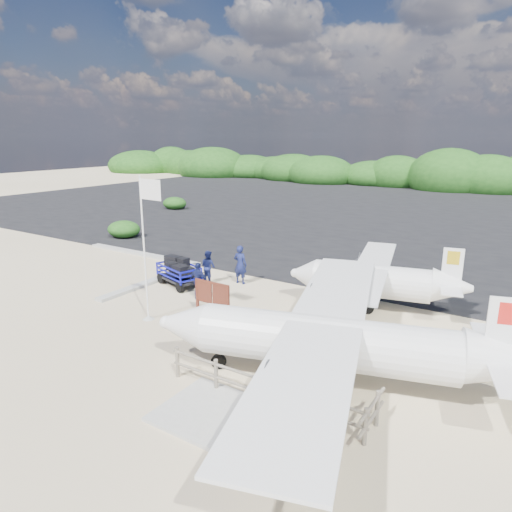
{
  "coord_description": "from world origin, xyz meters",
  "views": [
    {
      "loc": [
        11.94,
        -14.44,
        7.27
      ],
      "look_at": [
        0.56,
        3.31,
        1.69
      ],
      "focal_mm": 32.0,
      "sensor_mm": 36.0,
      "label": 1
    }
  ],
  "objects_px": {
    "crew_b": "(208,267)",
    "crew_c": "(199,281)",
    "aircraft_small": "(269,202)",
    "signboard": "(213,316)",
    "crew_a": "(240,264)",
    "baggage_cart": "(179,286)",
    "flagpole": "(149,319)"
  },
  "relations": [
    {
      "from": "crew_b",
      "to": "crew_c",
      "type": "height_order",
      "value": "crew_c"
    },
    {
      "from": "crew_c",
      "to": "aircraft_small",
      "type": "xyz_separation_m",
      "value": [
        -13.68,
        28.79,
        -0.87
      ]
    },
    {
      "from": "crew_c",
      "to": "signboard",
      "type": "bearing_deg",
      "value": 146.04
    },
    {
      "from": "crew_b",
      "to": "crew_c",
      "type": "relative_size",
      "value": 0.97
    },
    {
      "from": "crew_b",
      "to": "crew_a",
      "type": "bearing_deg",
      "value": -141.23
    },
    {
      "from": "crew_b",
      "to": "baggage_cart",
      "type": "bearing_deg",
      "value": 65.4
    },
    {
      "from": "flagpole",
      "to": "crew_b",
      "type": "xyz_separation_m",
      "value": [
        -0.95,
        5.15,
        0.84
      ]
    },
    {
      "from": "flagpole",
      "to": "signboard",
      "type": "relative_size",
      "value": 3.15
    },
    {
      "from": "flagpole",
      "to": "crew_b",
      "type": "bearing_deg",
      "value": 100.49
    },
    {
      "from": "crew_b",
      "to": "aircraft_small",
      "type": "distance_m",
      "value": 29.39
    },
    {
      "from": "signboard",
      "to": "aircraft_small",
      "type": "bearing_deg",
      "value": 117.81
    },
    {
      "from": "flagpole",
      "to": "crew_a",
      "type": "distance_m",
      "value": 6.0
    },
    {
      "from": "signboard",
      "to": "crew_a",
      "type": "height_order",
      "value": "crew_a"
    },
    {
      "from": "baggage_cart",
      "to": "crew_a",
      "type": "distance_m",
      "value": 3.22
    },
    {
      "from": "flagpole",
      "to": "crew_c",
      "type": "height_order",
      "value": "flagpole"
    },
    {
      "from": "baggage_cart",
      "to": "flagpole",
      "type": "xyz_separation_m",
      "value": [
        1.85,
        -3.93,
        0.0
      ]
    },
    {
      "from": "crew_c",
      "to": "aircraft_small",
      "type": "bearing_deg",
      "value": -63.27
    },
    {
      "from": "flagpole",
      "to": "crew_b",
      "type": "distance_m",
      "value": 5.31
    },
    {
      "from": "flagpole",
      "to": "signboard",
      "type": "distance_m",
      "value": 2.62
    },
    {
      "from": "baggage_cart",
      "to": "signboard",
      "type": "distance_m",
      "value": 4.43
    },
    {
      "from": "baggage_cart",
      "to": "crew_a",
      "type": "relative_size",
      "value": 1.29
    },
    {
      "from": "crew_c",
      "to": "aircraft_small",
      "type": "relative_size",
      "value": 0.22
    },
    {
      "from": "baggage_cart",
      "to": "flagpole",
      "type": "distance_m",
      "value": 4.34
    },
    {
      "from": "flagpole",
      "to": "crew_c",
      "type": "xyz_separation_m",
      "value": [
        0.23,
        2.95,
        0.87
      ]
    },
    {
      "from": "baggage_cart",
      "to": "signboard",
      "type": "relative_size",
      "value": 1.38
    },
    {
      "from": "baggage_cart",
      "to": "crew_b",
      "type": "distance_m",
      "value": 1.73
    },
    {
      "from": "signboard",
      "to": "crew_c",
      "type": "xyz_separation_m",
      "value": [
        -1.75,
        1.24,
        0.87
      ]
    },
    {
      "from": "crew_a",
      "to": "aircraft_small",
      "type": "bearing_deg",
      "value": -65.71
    },
    {
      "from": "crew_a",
      "to": "crew_b",
      "type": "xyz_separation_m",
      "value": [
        -1.45,
        -0.74,
        -0.15
      ]
    },
    {
      "from": "crew_a",
      "to": "signboard",
      "type": "bearing_deg",
      "value": 105.43
    },
    {
      "from": "aircraft_small",
      "to": "signboard",
      "type": "bearing_deg",
      "value": 104.68
    },
    {
      "from": "baggage_cart",
      "to": "crew_c",
      "type": "height_order",
      "value": "crew_c"
    }
  ]
}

